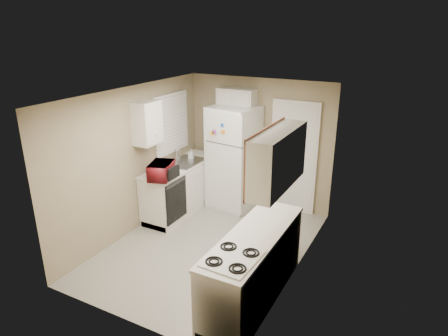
% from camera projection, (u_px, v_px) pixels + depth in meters
% --- Properties ---
extents(floor, '(3.80, 3.80, 0.00)m').
position_uv_depth(floor, '(209.00, 246.00, 6.29)').
color(floor, '#AAA599').
rests_on(floor, ground).
extents(ceiling, '(3.80, 3.80, 0.00)m').
position_uv_depth(ceiling, '(207.00, 94.00, 5.47)').
color(ceiling, white).
rests_on(ceiling, floor).
extents(wall_left, '(3.80, 3.80, 0.00)m').
position_uv_depth(wall_left, '(134.00, 161.00, 6.49)').
color(wall_left, '#9B8B6A').
rests_on(wall_left, floor).
extents(wall_right, '(3.80, 3.80, 0.00)m').
position_uv_depth(wall_right, '(300.00, 193.00, 5.27)').
color(wall_right, '#9B8B6A').
rests_on(wall_right, floor).
extents(wall_back, '(2.80, 2.80, 0.00)m').
position_uv_depth(wall_back, '(259.00, 143.00, 7.46)').
color(wall_back, '#9B8B6A').
rests_on(wall_back, floor).
extents(wall_front, '(2.80, 2.80, 0.00)m').
position_uv_depth(wall_front, '(120.00, 231.00, 4.30)').
color(wall_front, '#9B8B6A').
rests_on(wall_front, floor).
extents(left_counter, '(0.60, 1.80, 0.90)m').
position_uv_depth(left_counter, '(181.00, 187.00, 7.37)').
color(left_counter, silver).
rests_on(left_counter, floor).
extents(dishwasher, '(0.03, 0.58, 0.72)m').
position_uv_depth(dishwasher, '(176.00, 201.00, 6.73)').
color(dishwasher, black).
rests_on(dishwasher, floor).
extents(sink, '(0.54, 0.74, 0.16)m').
position_uv_depth(sink, '(185.00, 164.00, 7.35)').
color(sink, gray).
rests_on(sink, left_counter).
extents(microwave, '(0.56, 0.42, 0.33)m').
position_uv_depth(microwave, '(161.00, 170.00, 6.51)').
color(microwave, maroon).
rests_on(microwave, left_counter).
extents(soap_bottle, '(0.10, 0.10, 0.19)m').
position_uv_depth(soap_bottle, '(191.00, 154.00, 7.49)').
color(soap_bottle, silver).
rests_on(soap_bottle, left_counter).
extents(window_blinds, '(0.10, 0.98, 1.08)m').
position_uv_depth(window_blinds, '(172.00, 123.00, 7.21)').
color(window_blinds, silver).
rests_on(window_blinds, wall_left).
extents(upper_cabinet_left, '(0.30, 0.45, 0.70)m').
position_uv_depth(upper_cabinet_left, '(147.00, 123.00, 6.40)').
color(upper_cabinet_left, silver).
rests_on(upper_cabinet_left, wall_left).
extents(refrigerator, '(0.89, 0.87, 1.92)m').
position_uv_depth(refrigerator, '(234.00, 158.00, 7.40)').
color(refrigerator, silver).
rests_on(refrigerator, floor).
extents(cabinet_over_fridge, '(0.70, 0.30, 0.40)m').
position_uv_depth(cabinet_over_fridge, '(237.00, 100.00, 7.23)').
color(cabinet_over_fridge, silver).
rests_on(cabinet_over_fridge, wall_back).
extents(interior_door, '(0.86, 0.06, 2.08)m').
position_uv_depth(interior_door, '(294.00, 158.00, 7.18)').
color(interior_door, silver).
rests_on(interior_door, floor).
extents(right_counter, '(0.60, 2.00, 0.90)m').
position_uv_depth(right_counter, '(253.00, 266.00, 4.99)').
color(right_counter, silver).
rests_on(right_counter, floor).
extents(stove, '(0.55, 0.66, 0.78)m').
position_uv_depth(stove, '(232.00, 297.00, 4.52)').
color(stove, silver).
rests_on(stove, floor).
extents(upper_cabinet_right, '(0.30, 1.20, 0.70)m').
position_uv_depth(upper_cabinet_right, '(278.00, 159.00, 4.71)').
color(upper_cabinet_right, silver).
rests_on(upper_cabinet_right, wall_right).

